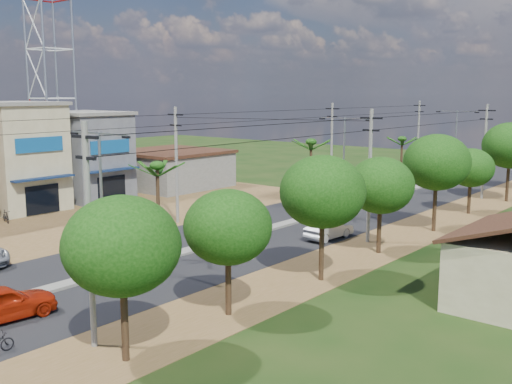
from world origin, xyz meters
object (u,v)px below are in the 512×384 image
(car_red_near, at_px, (2,304))
(car_white_far, at_px, (312,194))
(car_parked_dark, at_px, (106,211))
(car_silver_mid, at_px, (329,230))

(car_red_near, bearing_deg, car_white_far, -72.70)
(car_white_far, bearing_deg, car_red_near, -63.43)
(car_white_far, distance_m, car_parked_dark, 18.78)
(car_red_near, relative_size, car_white_far, 0.90)
(car_silver_mid, height_order, car_parked_dark, car_silver_mid)
(car_red_near, distance_m, car_white_far, 33.68)
(car_silver_mid, height_order, car_white_far, car_white_far)
(car_red_near, distance_m, car_parked_dark, 22.08)
(car_white_far, bearing_deg, car_silver_mid, -34.72)
(car_silver_mid, distance_m, car_parked_dark, 18.52)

